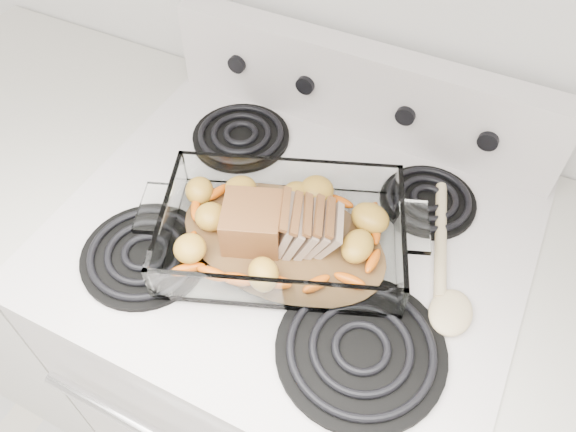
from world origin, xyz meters
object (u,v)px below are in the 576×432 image
at_px(pork_roast, 272,222).
at_px(electric_range, 291,348).
at_px(counter_left, 70,250).
at_px(baking_dish, 283,235).

bearing_deg(pork_roast, electric_range, 47.67).
height_order(electric_range, counter_left, electric_range).
height_order(counter_left, baking_dish, baking_dish).
bearing_deg(electric_range, baking_dish, -86.58).
bearing_deg(electric_range, counter_left, -179.90).
height_order(electric_range, pork_roast, electric_range).
relative_size(electric_range, counter_left, 1.20).
bearing_deg(baking_dish, electric_range, 72.28).
bearing_deg(counter_left, baking_dish, -3.41).
distance_m(electric_range, counter_left, 0.67).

